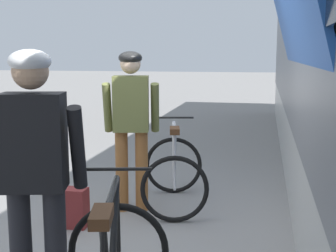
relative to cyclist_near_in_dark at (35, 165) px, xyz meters
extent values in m
plane|color=gray|center=(0.29, 1.46, -1.05)|extent=(80.00, 80.00, 0.00)
cube|color=#2356B2|center=(1.66, 1.84, 0.75)|extent=(0.49, 4.41, 1.65)
cube|color=black|center=(0.00, 0.00, 0.15)|extent=(0.43, 0.32, 0.60)
cylinder|color=black|center=(0.24, 0.10, 0.10)|extent=(0.15, 0.27, 0.56)
sphere|color=tan|center=(0.00, 0.00, 0.58)|extent=(0.22, 0.22, 0.22)
ellipsoid|color=white|center=(0.00, 0.00, 0.64)|extent=(0.31, 0.33, 0.14)
cylinder|color=#935B2D|center=(-0.14, 2.18, -0.60)|extent=(0.14, 0.14, 0.90)
cylinder|color=#935B2D|center=(0.07, 2.23, -0.60)|extent=(0.14, 0.14, 0.90)
cube|color=olive|center=(-0.04, 2.21, 0.15)|extent=(0.42, 0.32, 0.60)
cylinder|color=olive|center=(-0.30, 2.19, 0.10)|extent=(0.14, 0.27, 0.56)
cylinder|color=olive|center=(0.21, 2.30, 0.10)|extent=(0.14, 0.27, 0.56)
sphere|color=beige|center=(-0.04, 2.21, 0.58)|extent=(0.22, 0.22, 0.22)
ellipsoid|color=black|center=(-0.04, 2.21, 0.64)|extent=(0.31, 0.32, 0.14)
torus|color=black|center=(0.41, 0.38, -0.70)|extent=(0.70, 0.22, 0.71)
cylinder|color=black|center=(0.49, 0.04, -0.45)|extent=(0.19, 0.64, 0.63)
cylinder|color=black|center=(0.52, -0.08, -0.15)|extent=(0.24, 0.84, 0.04)
cylinder|color=black|center=(0.41, 0.36, -0.42)|extent=(0.05, 0.09, 0.55)
cylinder|color=black|center=(0.42, 0.34, -0.09)|extent=(0.47, 0.14, 0.02)
cube|color=#4C2D19|center=(0.62, -0.52, -0.10)|extent=(0.15, 0.26, 0.06)
torus|color=black|center=(0.30, 2.93, -0.70)|extent=(0.71, 0.19, 0.71)
torus|color=black|center=(0.50, 1.93, -0.70)|extent=(0.71, 0.19, 0.71)
cylinder|color=silver|center=(0.37, 2.58, -0.45)|extent=(0.17, 0.64, 0.63)
cylinder|color=silver|center=(0.39, 2.46, -0.15)|extent=(0.21, 0.84, 0.04)
cylinder|color=silver|center=(0.45, 2.16, -0.45)|extent=(0.10, 0.28, 0.62)
cylinder|color=silver|center=(0.47, 2.11, -0.73)|extent=(0.10, 0.36, 0.08)
cylinder|color=silver|center=(0.49, 1.99, -0.42)|extent=(0.05, 0.15, 0.56)
cylinder|color=silver|center=(0.30, 2.91, -0.42)|extent=(0.05, 0.09, 0.55)
cylinder|color=black|center=(0.31, 2.88, -0.09)|extent=(0.47, 0.12, 0.02)
cube|color=#4C2D19|center=(0.49, 2.02, -0.10)|extent=(0.15, 0.26, 0.06)
cube|color=maroon|center=(-0.47, 1.60, -0.85)|extent=(0.28, 0.18, 0.40)
camera|label=1|loc=(1.38, -2.52, 0.68)|focal=48.86mm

